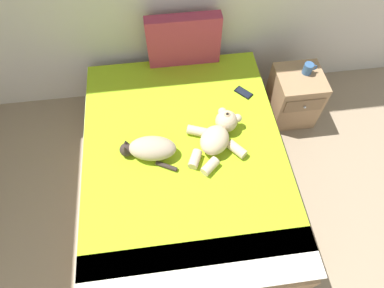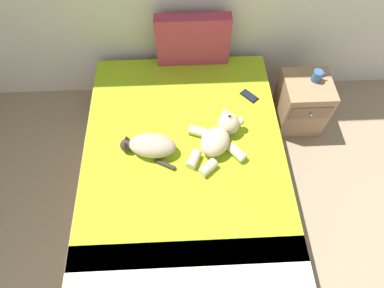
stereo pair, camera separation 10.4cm
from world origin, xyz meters
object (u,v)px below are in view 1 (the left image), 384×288
at_px(cell_phone, 243,93).
at_px(patterned_cushion, 184,41).
at_px(teddy_bear, 218,135).
at_px(bed, 185,166).
at_px(cat, 150,149).
at_px(mug, 308,69).
at_px(nightstand, 294,97).

bearing_deg(cell_phone, patterned_cushion, 135.48).
bearing_deg(teddy_bear, bed, -169.55).
height_order(bed, patterned_cushion, patterned_cushion).
distance_m(patterned_cushion, cat, 1.00).
distance_m(teddy_bear, cell_phone, 0.53).
bearing_deg(bed, patterned_cushion, 83.23).
xyz_separation_m(bed, mug, (1.13, 0.61, 0.32)).
bearing_deg(mug, bed, -151.38).
distance_m(bed, cat, 0.40).
distance_m(patterned_cushion, nightstand, 1.12).
height_order(cat, cell_phone, cat).
distance_m(bed, nightstand, 1.22).
bearing_deg(teddy_bear, cell_phone, 56.05).
xyz_separation_m(patterned_cushion, cell_phone, (0.44, -0.44, -0.22)).
bearing_deg(cat, nightstand, 23.62).
bearing_deg(cell_phone, teddy_bear, -123.95).
distance_m(bed, cell_phone, 0.78).
distance_m(cat, mug, 1.50).
xyz_separation_m(patterned_cushion, nightstand, (0.96, -0.35, -0.45)).
relative_size(bed, teddy_bear, 3.77).
height_order(teddy_bear, cell_phone, teddy_bear).
xyz_separation_m(cat, cell_phone, (0.80, 0.49, -0.07)).
xyz_separation_m(cat, nightstand, (1.32, 0.58, -0.30)).
height_order(cat, nightstand, cat).
relative_size(cat, cell_phone, 2.65).
xyz_separation_m(patterned_cushion, cat, (-0.35, -0.92, -0.16)).
bearing_deg(cell_phone, nightstand, 9.63).
height_order(bed, mug, mug).
distance_m(nightstand, mug, 0.31).
bearing_deg(cell_phone, cat, -148.55).
bearing_deg(cat, mug, 24.22).
distance_m(patterned_cushion, teddy_bear, 0.90).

